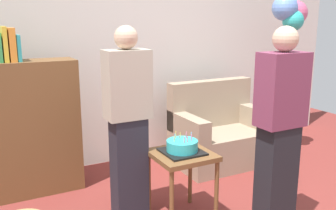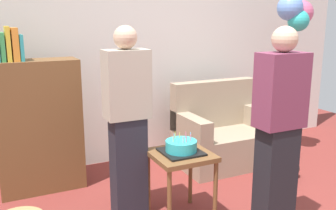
{
  "view_description": "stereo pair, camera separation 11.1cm",
  "coord_description": "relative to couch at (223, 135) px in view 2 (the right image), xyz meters",
  "views": [
    {
      "loc": [
        -1.73,
        -2.09,
        1.68
      ],
      "look_at": [
        -0.25,
        0.7,
        0.95
      ],
      "focal_mm": 40.13,
      "sensor_mm": 36.0,
      "label": 1
    },
    {
      "loc": [
        -1.63,
        -2.14,
        1.68
      ],
      "look_at": [
        -0.25,
        0.7,
        0.95
      ],
      "focal_mm": 40.13,
      "sensor_mm": 36.0,
      "label": 2
    }
  ],
  "objects": [
    {
      "name": "person_blowing_candles",
      "position": [
        -1.42,
        -0.68,
        0.49
      ],
      "size": [
        0.36,
        0.22,
        1.63
      ],
      "rotation": [
        0.0,
        0.0,
        -0.27
      ],
      "color": "#23232D",
      "rests_on": "ground_plane"
    },
    {
      "name": "balloon_bunch",
      "position": [
        0.85,
        -0.14,
        1.42
      ],
      "size": [
        0.48,
        0.42,
        1.95
      ],
      "color": "silver",
      "rests_on": "ground_plane"
    },
    {
      "name": "wall_back",
      "position": [
        -0.79,
        0.67,
        1.01
      ],
      "size": [
        6.0,
        0.1,
        2.7
      ],
      "primitive_type": "cube",
      "color": "silver",
      "rests_on": "ground_plane"
    },
    {
      "name": "person_holding_cake",
      "position": [
        -0.47,
        -1.43,
        0.49
      ],
      "size": [
        0.36,
        0.22,
        1.63
      ],
      "rotation": [
        0.0,
        0.0,
        2.68
      ],
      "color": "black",
      "rests_on": "ground_plane"
    },
    {
      "name": "side_table",
      "position": [
        -1.04,
        -0.93,
        0.16
      ],
      "size": [
        0.48,
        0.48,
        0.6
      ],
      "color": "brown",
      "rests_on": "ground_plane"
    },
    {
      "name": "handbag",
      "position": [
        0.38,
        -0.71,
        -0.24
      ],
      "size": [
        0.28,
        0.14,
        0.2
      ],
      "primitive_type": "ellipsoid",
      "color": "#473328",
      "rests_on": "ground_plane"
    },
    {
      "name": "bookshelf",
      "position": [
        -2.03,
        0.21,
        0.34
      ],
      "size": [
        0.8,
        0.36,
        1.61
      ],
      "color": "brown",
      "rests_on": "ground_plane"
    },
    {
      "name": "birthday_cake",
      "position": [
        -1.04,
        -0.93,
        0.31
      ],
      "size": [
        0.32,
        0.32,
        0.17
      ],
      "color": "black",
      "rests_on": "side_table"
    },
    {
      "name": "couch",
      "position": [
        0.0,
        0.0,
        0.0
      ],
      "size": [
        1.1,
        0.7,
        0.96
      ],
      "color": "gray",
      "rests_on": "ground_plane"
    }
  ]
}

